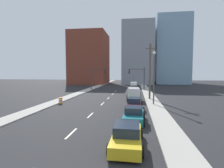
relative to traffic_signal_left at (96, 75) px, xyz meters
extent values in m
cube|color=#ADA89E|center=(-1.86, 5.97, -3.77)|extent=(2.14, 94.06, 0.13)
cube|color=#ADA89E|center=(13.36, 5.97, -3.77)|extent=(2.14, 94.06, 0.13)
cube|color=beige|center=(5.75, -32.89, -3.83)|extent=(0.16, 2.40, 0.01)
cube|color=beige|center=(5.75, -27.10, -3.83)|extent=(0.16, 2.40, 0.01)
cube|color=beige|center=(5.75, -20.08, -3.83)|extent=(0.16, 2.40, 0.01)
cube|color=beige|center=(5.75, -14.52, -3.83)|extent=(0.16, 2.40, 0.01)
cube|color=beige|center=(5.75, -8.64, -3.83)|extent=(0.16, 2.40, 0.01)
cube|color=beige|center=(5.75, -2.94, -3.83)|extent=(0.16, 2.40, 0.01)
cube|color=brown|center=(-8.14, 24.59, 6.41)|extent=(14.00, 16.00, 20.49)
cube|color=gray|center=(11.35, 28.59, 8.10)|extent=(12.00, 20.00, 23.88)
cube|color=#7A9EB7|center=(24.94, 32.59, 9.60)|extent=(13.00, 20.00, 26.86)
cylinder|color=#38383D|center=(-1.19, 0.00, -0.88)|extent=(0.24, 0.24, 5.92)
cylinder|color=#38383D|center=(0.73, 0.00, 1.68)|extent=(3.86, 0.16, 0.16)
cube|color=black|center=(2.66, 0.00, 1.05)|extent=(0.34, 0.32, 1.10)
cylinder|color=red|center=(2.66, -0.17, 1.39)|extent=(0.22, 0.04, 0.22)
cylinder|color=#593F0C|center=(2.66, -0.17, 1.05)|extent=(0.22, 0.04, 0.22)
cylinder|color=#0C3F14|center=(2.66, -0.17, 0.71)|extent=(0.22, 0.04, 0.22)
cylinder|color=#38383D|center=(12.83, 0.00, -0.88)|extent=(0.24, 0.24, 5.92)
cylinder|color=#38383D|center=(10.90, 0.00, 1.68)|extent=(3.86, 0.16, 0.16)
cube|color=black|center=(8.97, 0.00, 1.05)|extent=(0.34, 0.32, 1.10)
cylinder|color=red|center=(8.97, -0.17, 1.39)|extent=(0.22, 0.04, 0.22)
cylinder|color=#593F0C|center=(8.97, -0.17, 1.05)|extent=(0.22, 0.04, 0.22)
cylinder|color=#0C3F14|center=(8.97, -0.17, 0.71)|extent=(0.22, 0.04, 0.22)
cylinder|color=brown|center=(13.09, -14.89, 0.96)|extent=(0.32, 0.32, 9.59)
cube|color=brown|center=(13.09, -14.89, 4.96)|extent=(1.60, 0.14, 0.14)
cylinder|color=orange|center=(-0.48, -20.96, -3.74)|extent=(0.56, 0.56, 0.19)
cylinder|color=white|center=(-0.48, -20.96, -3.55)|extent=(0.56, 0.56, 0.19)
cylinder|color=orange|center=(-0.48, -20.96, -3.36)|extent=(0.56, 0.56, 0.19)
cylinder|color=white|center=(-0.48, -20.96, -3.17)|extent=(0.56, 0.56, 0.19)
cylinder|color=orange|center=(-0.48, -20.96, -2.98)|extent=(0.56, 0.56, 0.19)
cylinder|color=#4C4C51|center=(13.27, -20.04, -0.22)|extent=(0.20, 0.20, 7.22)
sphere|color=white|center=(13.27, -20.04, 3.61)|extent=(0.44, 0.44, 0.44)
cube|color=gold|center=(10.16, -34.68, -3.31)|extent=(1.84, 4.64, 0.66)
cube|color=#1E2838|center=(10.16, -34.68, -2.67)|extent=(1.60, 2.09, 0.62)
cylinder|color=black|center=(9.25, -33.23, -3.48)|extent=(0.23, 0.70, 0.70)
cylinder|color=black|center=(11.11, -33.25, -3.48)|extent=(0.23, 0.70, 0.70)
cylinder|color=black|center=(9.22, -36.10, -3.48)|extent=(0.23, 0.70, 0.70)
cylinder|color=black|center=(11.08, -36.12, -3.48)|extent=(0.23, 0.70, 0.70)
cube|color=#196B75|center=(10.54, -29.08, -3.32)|extent=(2.01, 4.34, 0.69)
cube|color=#1E2838|center=(10.54, -29.08, -2.67)|extent=(1.68, 1.99, 0.62)
cylinder|color=black|center=(9.67, -27.72, -3.52)|extent=(0.25, 0.63, 0.62)
cylinder|color=black|center=(11.54, -27.80, -3.52)|extent=(0.25, 0.63, 0.62)
cylinder|color=black|center=(9.54, -30.35, -3.52)|extent=(0.25, 0.63, 0.62)
cylinder|color=black|center=(11.41, -30.44, -3.52)|extent=(0.25, 0.63, 0.62)
cube|color=maroon|center=(10.51, -23.36, -3.31)|extent=(1.91, 4.57, 0.68)
cube|color=#1E2838|center=(10.51, -23.36, -2.66)|extent=(1.63, 2.08, 0.63)
cylinder|color=black|center=(9.62, -21.93, -3.50)|extent=(0.24, 0.67, 0.67)
cylinder|color=black|center=(11.47, -21.98, -3.50)|extent=(0.24, 0.67, 0.67)
cylinder|color=black|center=(9.55, -24.73, -3.50)|extent=(0.24, 0.67, 0.67)
cylinder|color=black|center=(11.40, -24.78, -3.50)|extent=(0.24, 0.67, 0.67)
cube|color=#1E6033|center=(10.34, -16.11, -3.38)|extent=(2.36, 6.12, 0.57)
cube|color=silver|center=(10.36, -16.41, -2.41)|extent=(1.99, 3.82, 1.37)
cylinder|color=black|center=(9.19, -14.31, -3.53)|extent=(0.26, 0.62, 0.61)
cylinder|color=black|center=(11.27, -14.18, -3.53)|extent=(0.26, 0.62, 0.61)
cylinder|color=black|center=(9.41, -18.03, -3.53)|extent=(0.26, 0.62, 0.61)
cylinder|color=black|center=(11.49, -17.91, -3.53)|extent=(0.26, 0.62, 0.61)
cube|color=orange|center=(10.29, -9.33, -3.33)|extent=(1.81, 4.26, 0.68)
cube|color=#1E2838|center=(10.29, -9.33, -2.69)|extent=(1.55, 1.93, 0.61)
cylinder|color=black|center=(9.44, -8.00, -3.53)|extent=(0.23, 0.61, 0.60)
cylinder|color=black|center=(11.21, -8.04, -3.53)|extent=(0.23, 0.61, 0.60)
cylinder|color=black|center=(9.37, -10.61, -3.53)|extent=(0.23, 0.61, 0.60)
cylinder|color=black|center=(11.14, -10.66, -3.53)|extent=(0.23, 0.61, 0.60)
cube|color=silver|center=(10.28, -2.84, -3.32)|extent=(1.99, 4.80, 0.67)
cube|color=#1E2838|center=(10.28, -2.84, -2.69)|extent=(1.69, 2.18, 0.61)
cylinder|color=black|center=(9.27, -1.40, -3.51)|extent=(0.24, 0.64, 0.64)
cylinder|color=black|center=(11.18, -1.34, -3.51)|extent=(0.24, 0.64, 0.64)
cylinder|color=black|center=(9.37, -4.34, -3.51)|extent=(0.24, 0.64, 0.64)
cylinder|color=black|center=(11.28, -4.28, -3.51)|extent=(0.24, 0.64, 0.64)
cube|color=tan|center=(10.14, 4.06, -3.41)|extent=(2.02, 5.26, 0.48)
cube|color=silver|center=(10.14, 3.79, -2.54)|extent=(1.75, 3.27, 1.24)
cylinder|color=black|center=(9.17, 5.69, -3.50)|extent=(0.23, 0.68, 0.68)
cylinder|color=black|center=(11.17, 5.66, -3.50)|extent=(0.23, 0.68, 0.68)
cylinder|color=black|center=(9.12, 2.45, -3.50)|extent=(0.23, 0.68, 0.68)
cylinder|color=black|center=(11.12, 2.42, -3.50)|extent=(0.23, 0.68, 0.68)
camera|label=1|loc=(10.70, -45.62, 0.94)|focal=28.00mm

